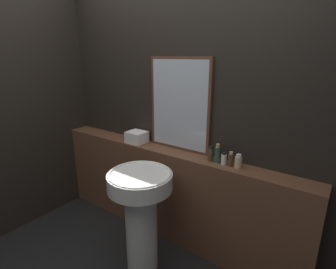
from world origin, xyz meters
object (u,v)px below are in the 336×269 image
Objects in this scene: mirror at (180,105)px; hand_soap_bottle at (238,162)px; towel_stack at (137,137)px; conditioner_bottle at (217,154)px; body_wash_bottle at (231,159)px; pedestal_sink at (141,208)px; shampoo_bottle at (211,154)px; lotion_bottle at (224,159)px.

hand_soap_bottle is at bearing -8.10° from mirror.
mirror is 4.46× the size of towel_stack.
conditioner_bottle is 1.34× the size of body_wash_bottle.
mirror is 0.56m from conditioner_bottle.
pedestal_sink is 6.77× the size of shampoo_bottle.
conditioner_bottle is 0.18m from hand_soap_bottle.
conditioner_bottle is 1.57× the size of lotion_bottle.
mirror is at bearing 171.90° from hand_soap_bottle.
lotion_bottle is (0.95, 0.00, -0.01)m from towel_stack.
conditioner_bottle is at bearing 0.00° from shampoo_bottle.
shampoo_bottle reaches higher than towel_stack.
body_wash_bottle is at bearing -0.00° from lotion_bottle.
pedestal_sink is 4.71× the size of towel_stack.
hand_soap_bottle is (0.24, 0.00, -0.01)m from shampoo_bottle.
hand_soap_bottle is at bearing 0.00° from shampoo_bottle.
conditioner_bottle is at bearing 48.84° from pedestal_sink.
pedestal_sink is at bearing -88.74° from mirror.
towel_stack is at bearing -169.12° from mirror.
conditioner_bottle is at bearing 180.00° from body_wash_bottle.
pedestal_sink is 5.53× the size of conditioner_bottle.
mirror is 0.72m from hand_soap_bottle.
pedestal_sink is 7.42× the size of body_wash_bottle.
hand_soap_bottle is (0.60, 0.48, 0.39)m from pedestal_sink.
lotion_bottle is 0.12m from hand_soap_bottle.
lotion_bottle reaches higher than pedestal_sink.
pedestal_sink is 0.72m from shampoo_bottle.
lotion_bottle is 0.06m from body_wash_bottle.
shampoo_bottle reaches higher than body_wash_bottle.
pedestal_sink is 0.76m from conditioner_bottle.
conditioner_bottle reaches higher than pedestal_sink.
body_wash_bottle is (0.12, 0.00, -0.02)m from conditioner_bottle.
conditioner_bottle reaches higher than hand_soap_bottle.
conditioner_bottle is (0.42, 0.48, 0.41)m from pedestal_sink.
hand_soap_bottle reaches higher than pedestal_sink.
lotion_bottle is at bearing 0.00° from towel_stack.
conditioner_bottle reaches higher than towel_stack.
body_wash_bottle is at bearing 180.00° from hand_soap_bottle.
conditioner_bottle is (0.89, 0.00, 0.02)m from towel_stack.
hand_soap_bottle is (0.62, -0.09, -0.37)m from mirror.
lotion_bottle is at bearing 45.08° from pedestal_sink.
shampoo_bottle is (0.36, 0.48, 0.40)m from pedestal_sink.
mirror is at bearing 91.26° from pedestal_sink.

